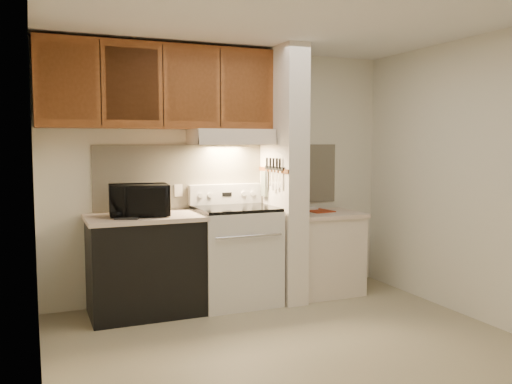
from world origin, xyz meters
TOP-DOWN VIEW (x-y plane):
  - floor at (0.00, 0.00)m, footprint 3.60×3.60m
  - ceiling at (0.00, 0.00)m, footprint 3.60×3.60m
  - wall_back at (0.00, 1.50)m, footprint 3.60×2.50m
  - wall_left at (-1.80, 0.00)m, footprint 0.02×3.00m
  - wall_right at (1.80, 0.00)m, footprint 0.02×3.00m
  - backsplash at (0.00, 1.49)m, footprint 2.60×0.02m
  - range_body at (0.00, 1.16)m, footprint 0.76×0.65m
  - oven_window at (0.00, 0.84)m, footprint 0.50×0.01m
  - oven_handle at (0.00, 0.80)m, footprint 0.65×0.02m
  - cooktop at (0.00, 1.16)m, footprint 0.74×0.64m
  - range_backguard at (0.00, 1.44)m, footprint 0.76×0.08m
  - range_display at (0.00, 1.40)m, footprint 0.10×0.01m
  - range_knob_left_outer at (-0.28, 1.40)m, footprint 0.05×0.02m
  - range_knob_left_inner at (-0.18, 1.40)m, footprint 0.05×0.02m
  - range_knob_right_inner at (0.18, 1.40)m, footprint 0.05×0.02m
  - range_knob_right_outer at (0.28, 1.40)m, footprint 0.05×0.02m
  - dishwasher_front at (-0.88, 1.17)m, footprint 1.00×0.63m
  - left_countertop at (-0.88, 1.17)m, footprint 1.04×0.67m
  - spoon_rest at (-1.07, 0.97)m, footprint 0.21×0.13m
  - teal_jar at (-0.83, 1.39)m, footprint 0.11×0.11m
  - outlet at (-0.48, 1.48)m, footprint 0.08×0.01m
  - microwave at (-0.93, 1.15)m, footprint 0.55×0.40m
  - partition_pillar at (0.51, 1.15)m, footprint 0.22×0.70m
  - pillar_trim at (0.39, 1.15)m, footprint 0.01×0.70m
  - knife_strip at (0.39, 1.10)m, footprint 0.02×0.42m
  - knife_blade_a at (0.38, 0.94)m, footprint 0.01×0.03m
  - knife_handle_a at (0.38, 0.95)m, footprint 0.02×0.02m
  - knife_blade_b at (0.38, 1.02)m, footprint 0.01×0.04m
  - knife_handle_b at (0.38, 1.02)m, footprint 0.02×0.02m
  - knife_blade_c at (0.38, 1.09)m, footprint 0.01×0.04m
  - knife_handle_c at (0.38, 1.09)m, footprint 0.02×0.02m
  - knife_blade_d at (0.38, 1.17)m, footprint 0.01×0.04m
  - knife_handle_d at (0.38, 1.17)m, footprint 0.02×0.02m
  - knife_blade_e at (0.38, 1.26)m, footprint 0.01×0.04m
  - knife_handle_e at (0.38, 1.25)m, footprint 0.02×0.02m
  - oven_mitt at (0.38, 1.32)m, footprint 0.03×0.11m
  - right_cab_base at (0.97, 1.15)m, footprint 0.70×0.60m
  - right_countertop at (0.97, 1.15)m, footprint 0.74×0.64m
  - red_folder at (0.96, 1.25)m, footprint 0.28×0.36m
  - white_box at (0.92, 1.33)m, footprint 0.15×0.11m
  - range_hood at (0.00, 1.28)m, footprint 0.78×0.44m
  - hood_lip at (0.00, 1.07)m, footprint 0.78×0.04m
  - upper_cabinets at (-0.69, 1.32)m, footprint 2.18×0.33m
  - cab_door_a at (-1.51, 1.17)m, footprint 0.46×0.01m
  - cab_gap_a at (-1.23, 1.16)m, footprint 0.01×0.01m
  - cab_door_b at (-0.96, 1.17)m, footprint 0.46×0.01m
  - cab_gap_b at (-0.69, 1.16)m, footprint 0.01×0.01m
  - cab_door_c at (-0.42, 1.17)m, footprint 0.46×0.01m
  - cab_gap_c at (-0.14, 1.16)m, footprint 0.01×0.01m
  - cab_door_d at (0.13, 1.17)m, footprint 0.46×0.01m

SIDE VIEW (x-z plane):
  - floor at x=0.00m, z-range 0.00..0.00m
  - right_cab_base at x=0.97m, z-range 0.00..0.81m
  - dishwasher_front at x=-0.88m, z-range 0.00..0.87m
  - range_body at x=0.00m, z-range 0.00..0.92m
  - oven_window at x=0.00m, z-range 0.35..0.65m
  - oven_handle at x=0.00m, z-range 0.71..0.73m
  - right_countertop at x=0.97m, z-range 0.81..0.85m
  - red_folder at x=0.96m, z-range 0.85..0.86m
  - white_box at x=0.92m, z-range 0.85..0.89m
  - left_countertop at x=-0.88m, z-range 0.87..0.91m
  - spoon_rest at x=-1.07m, z-range 0.91..0.92m
  - cooktop at x=0.00m, z-range 0.92..0.95m
  - teal_jar at x=-0.83m, z-range 0.91..1.02m
  - range_backguard at x=0.00m, z-range 0.95..1.15m
  - range_display at x=0.00m, z-range 1.03..1.07m
  - range_knob_left_outer at x=-0.28m, z-range 1.03..1.07m
  - range_knob_left_inner at x=-0.18m, z-range 1.03..1.07m
  - range_knob_right_inner at x=0.18m, z-range 1.03..1.07m
  - range_knob_right_outer at x=0.28m, z-range 1.03..1.07m
  - microwave at x=-0.93m, z-range 0.91..1.20m
  - outlet at x=-0.48m, z-range 1.04..1.16m
  - oven_mitt at x=0.38m, z-range 1.02..1.28m
  - knife_blade_c at x=0.38m, z-range 1.10..1.30m
  - knife_blade_b at x=0.38m, z-range 1.12..1.30m
  - knife_blade_e at x=0.38m, z-range 1.12..1.30m
  - knife_blade_a at x=0.38m, z-range 1.14..1.30m
  - knife_blade_d at x=0.38m, z-range 1.14..1.30m
  - backsplash at x=0.00m, z-range 0.92..1.55m
  - wall_back at x=0.00m, z-range 1.24..1.26m
  - wall_left at x=-1.80m, z-range 0.00..2.50m
  - wall_right at x=1.80m, z-range 0.00..2.50m
  - partition_pillar at x=0.51m, z-range 0.00..2.50m
  - pillar_trim at x=0.39m, z-range 1.28..1.32m
  - knife_strip at x=0.39m, z-range 1.30..1.34m
  - knife_handle_a at x=0.38m, z-range 1.32..1.42m
  - knife_handle_b at x=0.38m, z-range 1.32..1.42m
  - knife_handle_c at x=0.38m, z-range 1.32..1.42m
  - knife_handle_d at x=0.38m, z-range 1.32..1.42m
  - knife_handle_e at x=0.38m, z-range 1.32..1.42m
  - hood_lip at x=0.00m, z-range 1.55..1.61m
  - range_hood at x=0.00m, z-range 1.55..1.70m
  - upper_cabinets at x=-0.69m, z-range 1.70..2.47m
  - cab_door_a at x=-1.51m, z-range 1.77..2.40m
  - cab_gap_a at x=-1.23m, z-range 1.72..2.45m
  - cab_door_b at x=-0.96m, z-range 1.77..2.40m
  - cab_gap_b at x=-0.69m, z-range 1.72..2.45m
  - cab_door_c at x=-0.42m, z-range 1.77..2.40m
  - cab_gap_c at x=-0.14m, z-range 1.72..2.45m
  - cab_door_d at x=0.13m, z-range 1.77..2.40m
  - ceiling at x=0.00m, z-range 2.50..2.50m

